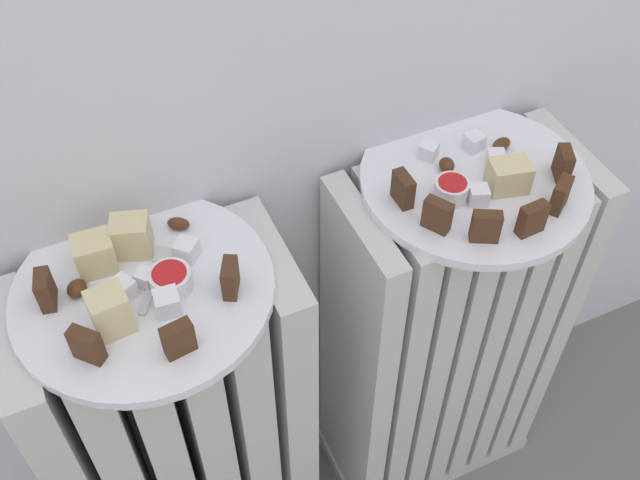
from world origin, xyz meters
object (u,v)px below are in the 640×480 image
radiator_right (441,342)px  plate_right (475,180)px  jam_bowl_left (170,279)px  radiator_left (186,443)px  jam_bowl_right (452,189)px  fork (157,274)px  plate_left (144,290)px

radiator_right → plate_right: size_ratio=2.39×
plate_right → jam_bowl_left: size_ratio=6.28×
radiator_left → jam_bowl_right: 0.51m
jam_bowl_right → fork: (-0.34, 0.03, -0.01)m
radiator_left → plate_left: 0.34m
plate_left → jam_bowl_right: 0.36m
fork → plate_right: bearing=-1.4°
radiator_left → jam_bowl_left: size_ratio=15.03×
plate_left → jam_bowl_right: size_ratio=6.82×
radiator_right → jam_bowl_left: jam_bowl_left is taller
radiator_left → fork: (0.02, 0.01, 0.35)m
plate_left → plate_right: 0.41m
fork → radiator_right: bearing=-1.4°
jam_bowl_right → plate_left: bearing=177.3°
radiator_right → fork: size_ratio=7.72×
radiator_right → fork: (-0.39, 0.01, 0.35)m
plate_right → radiator_left: bearing=180.0°
plate_left → jam_bowl_left: (0.03, -0.01, 0.02)m
radiator_right → plate_left: plate_left is taller
plate_left → fork: bearing=27.8°
radiator_right → jam_bowl_left: size_ratio=15.03×
jam_bowl_left → plate_right: bearing=2.0°
radiator_left → radiator_right: same height
jam_bowl_left → plate_left: bearing=155.3°
plate_right → jam_bowl_right: 0.05m
radiator_left → jam_bowl_right: (0.36, -0.02, 0.36)m
radiator_right → plate_right: (0.00, 0.00, 0.34)m
plate_left → jam_bowl_right: (0.36, -0.02, 0.02)m
fork → jam_bowl_left: bearing=-66.5°
plate_left → jam_bowl_left: size_ratio=6.28×
plate_right → jam_bowl_right: size_ratio=6.82×
radiator_right → jam_bowl_right: size_ratio=16.33×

